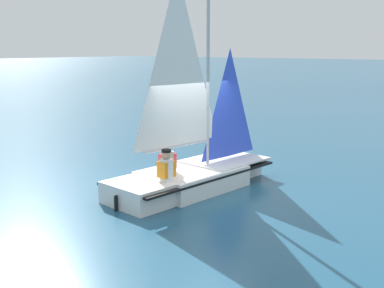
% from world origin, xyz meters
% --- Properties ---
extents(ground_plane, '(260.00, 260.00, 0.00)m').
position_xyz_m(ground_plane, '(0.00, 0.00, 0.00)').
color(ground_plane, '#235675').
extents(sailboat_main, '(4.52, 2.08, 5.08)m').
position_xyz_m(sailboat_main, '(0.03, -0.00, 0.62)').
color(sailboat_main, white).
rests_on(sailboat_main, ground_plane).
extents(sailor_helm, '(0.36, 0.33, 1.16)m').
position_xyz_m(sailor_helm, '(0.55, -0.29, 0.63)').
color(sailor_helm, black).
rests_on(sailor_helm, ground_plane).
extents(sailor_crew, '(0.36, 0.33, 1.16)m').
position_xyz_m(sailor_crew, '(1.13, 0.18, 0.63)').
color(sailor_crew, black).
rests_on(sailor_crew, ground_plane).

